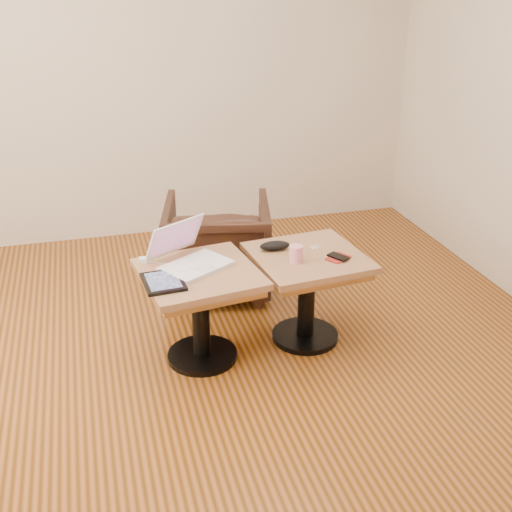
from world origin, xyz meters
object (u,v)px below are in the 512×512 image
object	(u,v)px
laptop	(189,256)
side_table_left	(200,294)
side_table_right	(307,276)
striped_cup	(296,254)
armchair	(218,246)

from	to	relation	value
laptop	side_table_left	bearing A→B (deg)	-102.12
side_table_right	striped_cup	size ratio (longest dim) A/B	6.80
striped_cup	armchair	distance (m)	0.93
side_table_left	side_table_right	size ratio (longest dim) A/B	1.04
side_table_right	side_table_left	bearing A→B (deg)	178.15
side_table_left	armchair	world-z (taller)	armchair
side_table_left	side_table_right	world-z (taller)	same
side_table_right	striped_cup	distance (m)	0.22
striped_cup	armchair	world-z (taller)	striped_cup
side_table_left	side_table_right	bearing A→B (deg)	-4.43
striped_cup	armchair	bearing A→B (deg)	107.60
laptop	armchair	xyz separation A→B (m)	(0.31, 0.72, -0.28)
side_table_left	laptop	world-z (taller)	laptop
side_table_right	armchair	world-z (taller)	armchair
side_table_right	striped_cup	bearing A→B (deg)	-148.44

